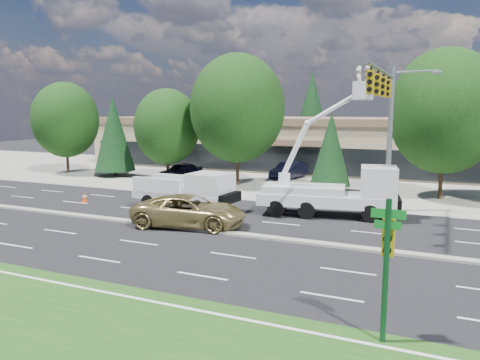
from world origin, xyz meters
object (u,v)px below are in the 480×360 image
at_px(signal_mast, 387,115).
at_px(utility_pickup, 189,194).
at_px(street_sign_pole, 387,255).
at_px(minivan, 189,211).
at_px(bucket_truck, 337,186).

height_order(signal_mast, utility_pickup, signal_mast).
bearing_deg(street_sign_pole, signal_mast, 97.27).
bearing_deg(street_sign_pole, minivan, 141.67).
xyz_separation_m(street_sign_pole, utility_pickup, (-13.52, 12.71, -1.43)).
height_order(street_sign_pole, bucket_truck, bucket_truck).
bearing_deg(bucket_truck, minivan, -149.96).
relative_size(utility_pickup, minivan, 1.07).
height_order(utility_pickup, minivan, utility_pickup).
xyz_separation_m(utility_pickup, minivan, (2.13, -3.70, -0.16)).
relative_size(signal_mast, bucket_truck, 1.15).
bearing_deg(street_sign_pole, utility_pickup, 136.78).
distance_m(signal_mast, street_sign_pole, 15.99).
relative_size(signal_mast, minivan, 1.65).
distance_m(signal_mast, utility_pickup, 12.89).
bearing_deg(bucket_truck, utility_pickup, -177.21).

